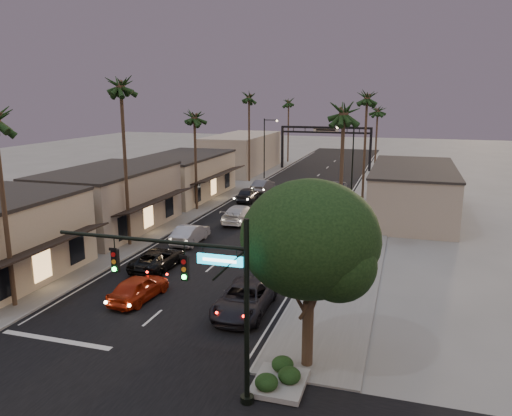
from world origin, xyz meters
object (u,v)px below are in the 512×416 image
Objects in this scene: palm_far at (289,100)px; arch at (326,137)px; palm_rb at (367,95)px; oncoming_red at (139,288)px; streetlight_right at (350,157)px; oncoming_pickup at (158,259)px; corner_tree at (311,244)px; palm_ld at (249,95)px; palm_lc at (194,113)px; palm_rc at (378,108)px; curbside_black at (310,242)px; curbside_near at (245,299)px; palm_ra at (344,108)px; traffic_signal at (201,281)px; palm_lb at (120,82)px; streetlight_left at (266,144)px; oncoming_silver at (190,234)px.

arch is at bearing -43.95° from palm_far.
oncoming_red is at bearing -108.44° from palm_rb.
palm_far reaches higher than streetlight_right.
palm_rb is at bearing -114.33° from oncoming_pickup.
streetlight_right reaches higher than arch.
corner_tree is 17.37m from oncoming_pickup.
palm_ld is 39.50m from oncoming_pickup.
palm_rc is (17.20, 28.00, 0.00)m from palm_lc.
curbside_near is at bearing -90.44° from curbside_black.
palm_ra and palm_far have the same top height.
traffic_signal is 0.56× the size of palm_lb.
streetlight_right is at bearing -110.54° from oncoming_pickup.
oncoming_red is (6.26, -65.91, -10.65)m from palm_far.
corner_tree is at bearing -86.11° from streetlight_right.
palm_lc is at bearing -74.36° from oncoming_pickup.
oncoming_red is (-8.96, -32.91, -4.54)m from streetlight_right.
streetlight_right reaches higher than oncoming_pickup.
oncoming_red is (-7.73, 8.09, -4.29)m from traffic_signal.
corner_tree is at bearing -38.83° from palm_lb.
palm_rc reaches higher than streetlight_right.
traffic_signal is at bearing -76.86° from streetlight_left.
palm_rb is 2.38× the size of curbside_near.
curbside_near is at bearing -35.96° from palm_lb.
palm_lb is at bearing -90.00° from palm_ld.
curbside_black is (-3.28, 17.15, -5.12)m from corner_tree.
corner_tree is at bearing -72.03° from streetlight_left.
curbside_near is at bearing -85.29° from arch.
palm_lb is (-8.60, -48.00, 7.85)m from arch.
arch is at bearing 145.11° from palm_rc.
palm_rb reaches higher than palm_rc.
palm_ld is 19.51m from palm_rc.
palm_rb reaches higher than traffic_signal.
streetlight_right is 19.75m from palm_rc.
oncoming_pickup is at bearing -152.32° from palm_ra.
curbside_near reaches higher than oncoming_pickup.
streetlight_left is at bearing -85.76° from oncoming_silver.
streetlight_right reaches higher than traffic_signal.
oncoming_red is 0.94× the size of oncoming_silver.
palm_rb reaches higher than palm_lc.
streetlight_left is at bearing 117.74° from curbside_black.
oncoming_silver is (4.57, 2.19, -12.57)m from palm_lb.
oncoming_silver is at bearing -117.76° from streetlight_right.
oncoming_pickup is (3.30, -40.41, -4.60)m from streetlight_left.
arch is 1.25× the size of palm_lc.
palm_rb reaches higher than oncoming_silver.
palm_ra is at bearing -126.39° from oncoming_red.
palm_rc is (0.00, 40.00, -0.97)m from palm_ra.
palm_far is at bearing -85.08° from oncoming_pickup.
palm_ra is at bearing -72.62° from palm_far.
corner_tree is at bearing -57.66° from palm_lc.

